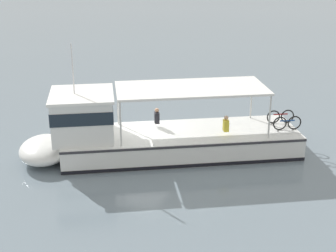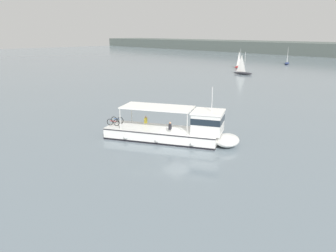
{
  "view_description": "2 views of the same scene",
  "coord_description": "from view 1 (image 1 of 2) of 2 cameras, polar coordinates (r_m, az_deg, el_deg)",
  "views": [
    {
      "loc": [
        -9.68,
        19.47,
        9.41
      ],
      "look_at": [
        -1.5,
        0.1,
        1.4
      ],
      "focal_mm": 52.76,
      "sensor_mm": 36.0,
      "label": 1
    },
    {
      "loc": [
        20.58,
        -19.73,
        9.94
      ],
      "look_at": [
        -1.5,
        0.1,
        1.4
      ],
      "focal_mm": 34.95,
      "sensor_mm": 36.0,
      "label": 2
    }
  ],
  "objects": [
    {
      "name": "ground_plane",
      "position": [
        23.69,
        -3.25,
        -2.58
      ],
      "size": [
        400.0,
        400.0,
        0.0
      ],
      "primitive_type": "plane",
      "color": "slate"
    },
    {
      "name": "ferry_main",
      "position": [
        22.53,
        -2.57,
        -1.04
      ],
      "size": [
        12.5,
        9.15,
        5.32
      ],
      "color": "white",
      "rests_on": "ground"
    }
  ]
}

